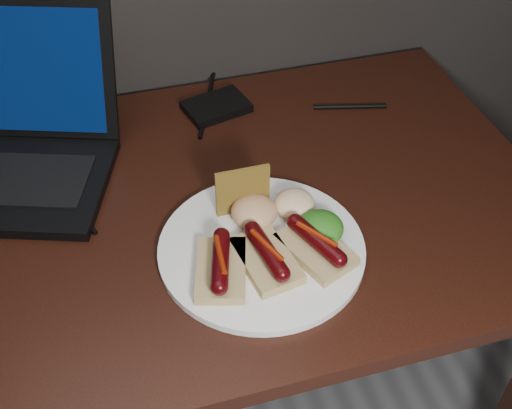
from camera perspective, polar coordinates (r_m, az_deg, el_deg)
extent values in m
cube|color=black|center=(1.05, -11.71, -1.95)|extent=(1.40, 0.70, 0.03)
cube|color=black|center=(1.66, 11.49, 0.54)|extent=(0.05, 0.05, 0.72)
cube|color=black|center=(1.20, -21.56, 11.23)|extent=(0.39, 0.21, 0.23)
cube|color=#061F3E|center=(1.20, -21.56, 11.23)|extent=(0.35, 0.18, 0.20)
cube|color=black|center=(1.24, -3.55, 8.68)|extent=(0.13, 0.11, 0.02)
cylinder|color=black|center=(1.08, -16.34, 0.22)|extent=(0.08, 0.17, 0.01)
cylinder|color=black|center=(1.26, -4.35, 8.97)|extent=(0.08, 0.21, 0.01)
cylinder|color=black|center=(1.26, 8.37, 8.62)|extent=(0.14, 0.04, 0.01)
cylinder|color=white|center=(0.96, 0.49, -3.94)|extent=(0.39, 0.39, 0.01)
cube|color=tan|center=(0.92, -3.13, -5.83)|extent=(0.10, 0.13, 0.02)
cylinder|color=#450409|center=(0.90, -3.18, -4.98)|extent=(0.05, 0.10, 0.02)
sphere|color=#450409|center=(0.87, -3.28, -7.32)|extent=(0.02, 0.02, 0.02)
sphere|color=#450409|center=(0.94, -3.08, -2.80)|extent=(0.03, 0.02, 0.02)
cylinder|color=maroon|center=(0.89, -3.21, -4.45)|extent=(0.01, 0.07, 0.01)
cube|color=tan|center=(0.93, 0.93, -4.99)|extent=(0.09, 0.13, 0.02)
cylinder|color=#450409|center=(0.91, 0.95, -4.14)|extent=(0.04, 0.10, 0.02)
sphere|color=#450409|center=(0.89, 2.32, -6.19)|extent=(0.03, 0.02, 0.02)
sphere|color=#450409|center=(0.94, -0.33, -2.22)|extent=(0.03, 0.02, 0.02)
cylinder|color=maroon|center=(0.91, 0.95, -3.61)|extent=(0.03, 0.07, 0.01)
cube|color=tan|center=(0.95, 5.31, -4.02)|extent=(0.11, 0.13, 0.02)
cylinder|color=#450409|center=(0.93, 5.39, -3.17)|extent=(0.06, 0.10, 0.02)
sphere|color=#450409|center=(0.91, 7.39, -4.87)|extent=(0.03, 0.02, 0.02)
sphere|color=#450409|center=(0.96, 3.49, -1.54)|extent=(0.03, 0.02, 0.02)
cylinder|color=maroon|center=(0.92, 5.44, -2.64)|extent=(0.05, 0.06, 0.01)
cube|color=olive|center=(0.98, -1.19, 1.25)|extent=(0.09, 0.01, 0.08)
ellipsoid|color=#1B5410|center=(0.96, 5.75, -2.06)|extent=(0.07, 0.07, 0.04)
ellipsoid|color=#A83110|center=(0.98, -0.16, -0.63)|extent=(0.07, 0.07, 0.04)
ellipsoid|color=silver|center=(1.00, 3.43, 0.08)|extent=(0.06, 0.06, 0.04)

